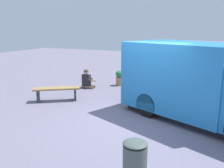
# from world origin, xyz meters

# --- Properties ---
(ground_plane) EXTENTS (40.00, 40.00, 0.00)m
(ground_plane) POSITION_xyz_m (0.00, 0.00, 0.00)
(ground_plane) COLOR slate
(food_truck) EXTENTS (5.15, 4.09, 2.24)m
(food_truck) POSITION_xyz_m (-1.62, -0.98, 1.08)
(food_truck) COLOR #247CC3
(food_truck) RESTS_ON ground_plane
(person_customer) EXTENTS (0.74, 0.47, 0.85)m
(person_customer) POSITION_xyz_m (3.40, -2.93, 0.34)
(person_customer) COLOR brown
(person_customer) RESTS_ON ground_plane
(planter_flowering_near) EXTENTS (0.40, 0.39, 0.71)m
(planter_flowering_near) POSITION_xyz_m (2.25, -4.03, 0.37)
(planter_flowering_near) COLOR #B67A49
(planter_flowering_near) RESTS_ON ground_plane
(plaza_bench) EXTENTS (1.62, 1.27, 0.50)m
(plaza_bench) POSITION_xyz_m (3.39, -0.70, 0.38)
(plaza_bench) COLOR olive
(plaza_bench) RESTS_ON ground_plane
(trash_bin) EXTENTS (0.41, 0.41, 0.91)m
(trash_bin) POSITION_xyz_m (-1.01, 3.02, 0.46)
(trash_bin) COLOR #49534D
(trash_bin) RESTS_ON ground_plane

